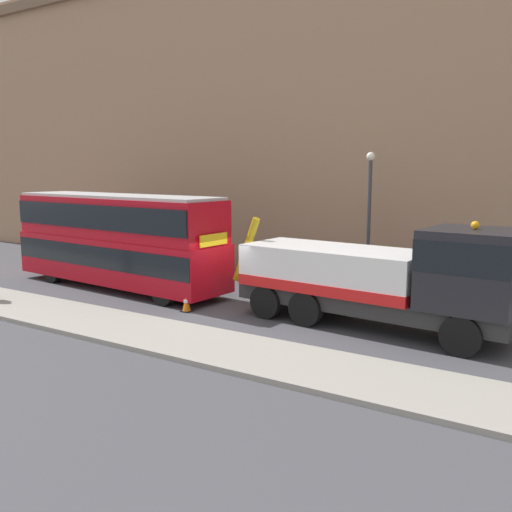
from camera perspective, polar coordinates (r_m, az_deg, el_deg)
The scene contains 7 objects.
ground_plane at distance 20.52m, azimuth -2.57°, elevation -5.44°, with size 120.00×120.00×0.00m, color #424247.
near_kerb at distance 17.33m, azimuth -10.53°, elevation -8.05°, with size 60.00×2.80×0.15m, color gray.
building_facade at distance 26.73m, azimuth 7.04°, elevation 15.28°, with size 60.00×1.50×16.00m.
recovery_tow_truck at distance 17.87m, azimuth 13.11°, elevation -2.05°, with size 10.22×3.33×3.67m.
double_decker_bus at distance 24.33m, azimuth -14.30°, elevation 1.92°, with size 11.17×3.40×4.06m.
traffic_cone_near_bus at distance 20.07m, azimuth -7.26°, elevation -4.83°, with size 0.36×0.36×0.72m.
street_lamp at distance 23.36m, azimuth 11.71°, elevation 4.78°, with size 0.36×0.36×5.83m.
Camera 1 is at (11.28, -16.36, 5.11)m, focal length 38.35 mm.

